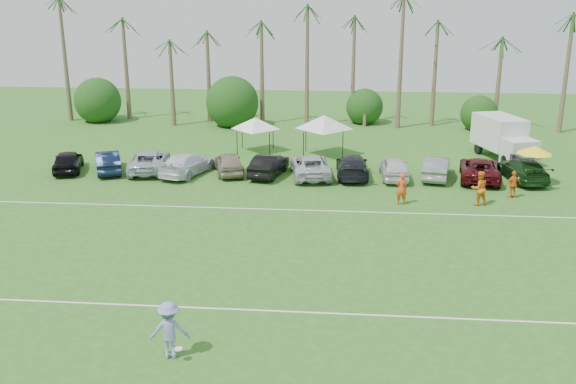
{
  "coord_description": "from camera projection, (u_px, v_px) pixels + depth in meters",
  "views": [
    {
      "loc": [
        4.11,
        -19.98,
        11.69
      ],
      "look_at": [
        1.27,
        12.24,
        1.6
      ],
      "focal_mm": 40.0,
      "sensor_mm": 36.0,
      "label": 1
    }
  ],
  "objects": [
    {
      "name": "palm_tree_9",
      "position": [
        508.0,
        33.0,
        54.97
      ],
      "size": [
        2.4,
        2.4,
        9.9
      ],
      "color": "brown",
      "rests_on": "ground"
    },
    {
      "name": "field_lines",
      "position": [
        254.0,
        250.0,
        30.43
      ],
      "size": [
        80.0,
        12.1,
        0.01
      ],
      "color": "white",
      "rests_on": "ground"
    },
    {
      "name": "market_umbrella",
      "position": [
        534.0,
        150.0,
        40.25
      ],
      "size": [
        2.24,
        2.24,
        2.49
      ],
      "color": "black",
      "rests_on": "ground"
    },
    {
      "name": "frisbee_player",
      "position": [
        169.0,
        330.0,
        21.21
      ],
      "size": [
        1.4,
        0.94,
        2.01
      ],
      "rotation": [
        0.0,
        0.0,
        3.3
      ],
      "color": "#8588BD",
      "rests_on": "ground"
    },
    {
      "name": "parked_car_9",
      "position": [
        436.0,
        167.0,
        41.97
      ],
      "size": [
        2.39,
        4.65,
        1.46
      ],
      "primitive_type": "imported",
      "rotation": [
        0.0,
        0.0,
        2.94
      ],
      "color": "gray",
      "rests_on": "ground"
    },
    {
      "name": "parked_car_8",
      "position": [
        394.0,
        168.0,
        41.91
      ],
      "size": [
        1.86,
        4.34,
        1.46
      ],
      "primitive_type": "imported",
      "rotation": [
        0.0,
        0.0,
        3.17
      ],
      "color": "silver",
      "rests_on": "ground"
    },
    {
      "name": "palm_tree_6",
      "position": [
        345.0,
        22.0,
        55.88
      ],
      "size": [
        2.4,
        2.4,
        10.9
      ],
      "color": "brown",
      "rests_on": "ground"
    },
    {
      "name": "parked_car_2",
      "position": [
        149.0,
        161.0,
        43.63
      ],
      "size": [
        3.23,
        5.58,
        1.46
      ],
      "primitive_type": "imported",
      "rotation": [
        0.0,
        0.0,
        3.3
      ],
      "color": "#B3B9C5",
      "rests_on": "ground"
    },
    {
      "name": "box_truck",
      "position": [
        504.0,
        137.0,
        46.54
      ],
      "size": [
        3.86,
        6.28,
        3.04
      ],
      "rotation": [
        0.0,
        0.0,
        0.3
      ],
      "color": "silver",
      "rests_on": "ground"
    },
    {
      "name": "parked_car_10",
      "position": [
        480.0,
        169.0,
        41.62
      ],
      "size": [
        3.16,
        5.55,
        1.46
      ],
      "primitive_type": "imported",
      "rotation": [
        0.0,
        0.0,
        3.0
      ],
      "color": "#480B10",
      "rests_on": "ground"
    },
    {
      "name": "sideline_player_c",
      "position": [
        513.0,
        184.0,
        37.91
      ],
      "size": [
        1.05,
        0.74,
        1.66
      ],
      "primitive_type": "imported",
      "rotation": [
        0.0,
        0.0,
        3.53
      ],
      "color": "orange",
      "rests_on": "ground"
    },
    {
      "name": "palm_tree_5",
      "position": [
        299.0,
        32.0,
        56.48
      ],
      "size": [
        2.4,
        2.4,
        9.9
      ],
      "color": "brown",
      "rests_on": "ground"
    },
    {
      "name": "palm_tree_0",
      "position": [
        59.0,
        41.0,
        58.58
      ],
      "size": [
        2.4,
        2.4,
        8.9
      ],
      "color": "brown",
      "rests_on": "ground"
    },
    {
      "name": "sideline_player_b",
      "position": [
        479.0,
        188.0,
        36.6
      ],
      "size": [
        1.14,
        0.99,
        2.0
      ],
      "primitive_type": "imported",
      "rotation": [
        0.0,
        0.0,
        3.41
      ],
      "color": "orange",
      "rests_on": "ground"
    },
    {
      "name": "parked_car_6",
      "position": [
        310.0,
        166.0,
        42.39
      ],
      "size": [
        3.19,
        5.56,
        1.46
      ],
      "primitive_type": "imported",
      "rotation": [
        0.0,
        0.0,
        3.29
      ],
      "color": "silver",
      "rests_on": "ground"
    },
    {
      "name": "canopy_tent_right",
      "position": [
        324.0,
        115.0,
        47.18
      ],
      "size": [
        4.38,
        4.38,
        3.55
      ],
      "color": "black",
      "rests_on": "ground"
    },
    {
      "name": "sideline_player_a",
      "position": [
        401.0,
        189.0,
        36.72
      ],
      "size": [
        0.74,
        0.55,
        1.87
      ],
      "primitive_type": "imported",
      "rotation": [
        0.0,
        0.0,
        3.3
      ],
      "color": "#DF4D18",
      "rests_on": "ground"
    },
    {
      "name": "parked_car_11",
      "position": [
        523.0,
        169.0,
        41.5
      ],
      "size": [
        2.72,
        5.27,
        1.46
      ],
      "primitive_type": "imported",
      "rotation": [
        0.0,
        0.0,
        3.28
      ],
      "color": "#153715",
      "rests_on": "ground"
    },
    {
      "name": "palm_tree_3",
      "position": [
        209.0,
        12.0,
        56.64
      ],
      "size": [
        2.4,
        2.4,
        11.9
      ],
      "color": "brown",
      "rests_on": "ground"
    },
    {
      "name": "parked_car_0",
      "position": [
        68.0,
        161.0,
        43.59
      ],
      "size": [
        2.83,
        4.59,
        1.46
      ],
      "primitive_type": "imported",
      "rotation": [
        0.0,
        0.0,
        3.42
      ],
      "color": "black",
      "rests_on": "ground"
    },
    {
      "name": "canopy_tent_left",
      "position": [
        255.0,
        118.0,
        48.47
      ],
      "size": [
        3.81,
        3.81,
        3.08
      ],
      "color": "black",
      "rests_on": "ground"
    },
    {
      "name": "parked_car_5",
      "position": [
        269.0,
        165.0,
        42.57
      ],
      "size": [
        2.43,
        4.66,
        1.46
      ],
      "primitive_type": "imported",
      "rotation": [
        0.0,
        0.0,
        2.93
      ],
      "color": "black",
      "rests_on": "ground"
    },
    {
      "name": "palm_tree_8",
      "position": [
        448.0,
        43.0,
        55.65
      ],
      "size": [
        2.4,
        2.4,
        8.9
      ],
      "color": "brown",
      "rests_on": "ground"
    },
    {
      "name": "palm_tree_7",
      "position": [
        392.0,
        12.0,
        55.3
      ],
      "size": [
        2.4,
        2.4,
        11.9
      ],
      "color": "brown",
      "rests_on": "ground"
    },
    {
      "name": "bush_tree_3",
      "position": [
        476.0,
        107.0,
        58.04
      ],
      "size": [
        4.0,
        4.0,
        4.0
      ],
      "color": "brown",
      "rests_on": "ground"
    },
    {
      "name": "parked_car_4",
      "position": [
        229.0,
        163.0,
        43.08
      ],
      "size": [
        2.9,
        4.6,
        1.46
      ],
      "primitive_type": "imported",
      "rotation": [
        0.0,
        0.0,
        3.44
      ],
      "color": "gray",
      "rests_on": "ground"
    },
    {
      "name": "palm_tree_4",
      "position": [
        255.0,
        42.0,
        57.07
      ],
      "size": [
        2.4,
        2.4,
        8.9
      ],
      "color": "brown",
      "rests_on": "ground"
    },
    {
      "name": "bush_tree_0",
      "position": [
        101.0,
        101.0,
        60.97
      ],
      "size": [
        4.0,
        4.0,
        4.0
      ],
      "color": "brown",
      "rests_on": "ground"
    },
    {
      "name": "bush_tree_2",
      "position": [
        365.0,
        105.0,
        58.88
      ],
      "size": [
        4.0,
        4.0,
        4.0
      ],
      "color": "brown",
      "rests_on": "ground"
    },
    {
      "name": "palm_tree_2",
      "position": [
        165.0,
        21.0,
        57.23
      ],
      "size": [
        2.4,
        2.4,
        10.9
      ],
      "color": "brown",
      "rests_on": "ground"
    },
    {
      "name": "parked_car_7",
      "position": [
        352.0,
        166.0,
        42.37
      ],
      "size": [
        2.21,
        5.1,
        1.46
      ],
      "primitive_type": "imported",
      "rotation": [
        0.0,
        0.0,
        3.17
      ],
      "color": "black",
      "rests_on": "ground"
    },
    {
      "name": "palm_tree_10",
      "position": [
        570.0,
        23.0,
        54.29
      ],
      "size": [
        2.4,
        2.4,
        10.9
      ],
      "color": "brown",
      "rests_on": "ground"
    },
    {
      "name": "ground",
      "position": [
        222.0,
        336.0,
        22.83
      ],
      "size": [
        120.0,
        120.0,
        0.0
      ],
      "primitive_type": "plane",
      "color": "#2F641E",
      "rests_on": "ground"
    },
    {
      "name": "parked_car_3",
      "position": [
        187.0,
        164.0,
        42.84
      ],
      "size": [
        3.38,
        5.41,
        1.46
      ],
      "primitive_type": "imported",
      "rotation": [
        0.0,
        0.0,
        2.86
      ],
      "color": "white",
      "rests_on": "ground"
    },
    {
      "name": "palm_tree_1",
      "position": [
        112.0,
        31.0,
        57.9
      ],
      "size": [
        2.4,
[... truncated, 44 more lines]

